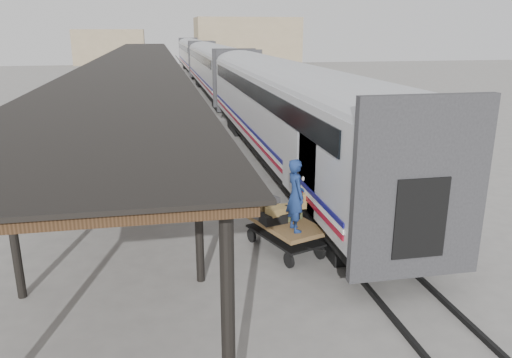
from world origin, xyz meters
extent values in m
plane|color=slate|center=(0.00, 0.00, 0.00)|extent=(160.00, 160.00, 0.00)
cube|color=silver|center=(3.20, 8.00, 2.60)|extent=(3.00, 24.00, 2.90)
cube|color=#28282B|center=(3.20, -3.90, 2.60)|extent=(3.04, 0.22, 3.50)
cube|color=black|center=(1.68, 8.00, 3.50)|extent=(0.04, 22.08, 0.65)
cube|color=black|center=(3.20, 8.00, 0.90)|extent=(2.55, 23.04, 0.50)
cube|color=silver|center=(3.20, 34.00, 2.60)|extent=(3.00, 24.00, 2.90)
cube|color=#28282B|center=(3.20, 22.10, 2.60)|extent=(3.04, 0.22, 3.50)
cube|color=black|center=(1.68, 34.00, 3.50)|extent=(0.04, 22.08, 0.65)
cube|color=black|center=(3.20, 34.00, 0.90)|extent=(2.55, 23.04, 0.50)
cube|color=silver|center=(3.20, 60.00, 2.60)|extent=(3.00, 24.00, 2.90)
cube|color=#28282B|center=(3.20, 48.10, 2.60)|extent=(3.04, 0.22, 3.50)
cube|color=black|center=(1.68, 60.00, 3.50)|extent=(0.04, 22.08, 0.65)
cube|color=black|center=(3.20, 60.00, 0.90)|extent=(2.55, 23.04, 0.50)
cube|color=black|center=(1.95, -0.50, 2.15)|extent=(0.50, 1.70, 2.00)
imported|color=silver|center=(1.95, -0.50, 2.01)|extent=(0.72, 0.89, 1.72)
cube|color=olive|center=(1.55, -0.65, 1.40)|extent=(0.57, 0.25, 0.42)
cube|color=#422B19|center=(-3.40, 24.00, 4.00)|extent=(4.60, 64.00, 0.18)
cube|color=black|center=(-3.40, 24.00, 4.12)|extent=(4.90, 64.30, 0.06)
cylinder|color=black|center=(-5.45, 24.00, 2.00)|extent=(0.20, 0.20, 4.00)
cylinder|color=black|center=(-5.45, 55.00, 2.00)|extent=(0.20, 0.20, 4.00)
cylinder|color=black|center=(-1.35, -7.00, 2.00)|extent=(0.20, 0.20, 4.00)
cylinder|color=black|center=(-1.35, 24.00, 2.00)|extent=(0.20, 0.20, 4.00)
cylinder|color=black|center=(-1.35, 55.00, 2.00)|extent=(0.20, 0.20, 4.00)
cube|color=black|center=(2.48, 34.00, 0.06)|extent=(0.10, 150.00, 0.12)
cube|color=black|center=(3.92, 34.00, 0.06)|extent=(0.10, 150.00, 0.12)
cube|color=tan|center=(14.00, 78.00, 4.00)|extent=(18.00, 10.00, 8.00)
cube|color=tan|center=(-10.00, 82.00, 3.00)|extent=(12.00, 8.00, 6.00)
cube|color=brown|center=(1.09, -0.69, 0.80)|extent=(1.99, 2.68, 0.12)
cube|color=black|center=(1.09, -0.69, 0.45)|extent=(1.87, 2.55, 0.06)
cylinder|color=black|center=(0.94, -1.75, 0.20)|extent=(0.21, 0.40, 0.40)
cylinder|color=black|center=(1.88, -1.41, 0.20)|extent=(0.21, 0.40, 0.40)
cylinder|color=black|center=(0.30, 0.04, 0.20)|extent=(0.21, 0.40, 0.40)
cylinder|color=black|center=(1.24, 0.38, 0.20)|extent=(0.21, 0.40, 0.40)
cube|color=#3F3E41|center=(0.63, -0.25, 0.97)|extent=(0.81, 0.72, 0.23)
cube|color=olive|center=(1.16, 0.07, 0.95)|extent=(0.53, 0.38, 0.19)
cube|color=black|center=(0.76, -0.72, 0.99)|extent=(0.76, 0.62, 0.27)
cube|color=#4C5432|center=(1.29, -0.52, 0.96)|extent=(0.65, 0.57, 0.20)
cube|color=#513D20|center=(0.69, -0.27, 1.18)|extent=(0.61, 0.52, 0.19)
cube|color=olive|center=(0.85, -0.74, 1.20)|extent=(0.63, 0.56, 0.21)
cube|color=#3F3E41|center=(0.79, -0.29, 1.36)|extent=(0.52, 0.46, 0.15)
cube|color=black|center=(1.26, -0.48, 1.12)|extent=(0.52, 0.42, 0.16)
cube|color=maroon|center=(-2.79, 16.72, 0.56)|extent=(1.33, 1.73, 0.92)
cube|color=maroon|center=(-2.67, 17.11, 1.17)|extent=(1.01, 0.84, 0.36)
cylinder|color=black|center=(-3.35, 16.31, 0.18)|extent=(0.22, 0.39, 0.37)
cylinder|color=black|center=(-2.57, 16.07, 0.18)|extent=(0.22, 0.39, 0.37)
cylinder|color=black|center=(-3.02, 17.38, 0.18)|extent=(0.22, 0.39, 0.37)
cylinder|color=black|center=(-2.24, 17.14, 0.18)|extent=(0.22, 0.39, 0.37)
imported|color=navy|center=(1.20, -1.34, 1.82)|extent=(0.53, 0.74, 1.92)
imported|color=black|center=(-3.55, 10.73, 0.83)|extent=(1.05, 0.76, 1.65)
camera|label=1|loc=(-2.14, -13.06, 5.90)|focal=35.00mm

